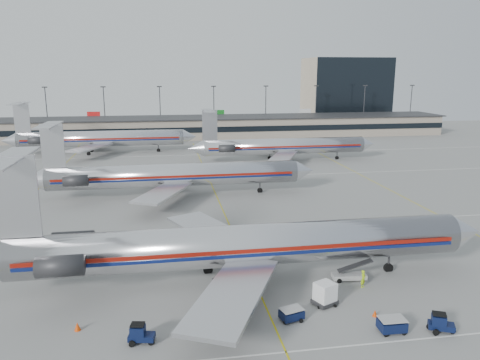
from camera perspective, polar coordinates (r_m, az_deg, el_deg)
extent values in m
plane|color=gray|center=(52.03, 0.47, -9.43)|extent=(260.00, 260.00, 0.00)
cube|color=silver|center=(61.27, -1.13, -5.89)|extent=(160.00, 0.15, 0.02)
cube|color=gray|center=(146.57, -6.10, 6.38)|extent=(160.00, 16.00, 6.00)
cube|color=black|center=(138.51, -5.91, 6.08)|extent=(160.00, 0.20, 1.60)
cube|color=#2D2D30|center=(146.24, -6.13, 7.58)|extent=(162.00, 17.00, 0.30)
cylinder|color=#38383D|center=(164.01, -22.49, 7.75)|extent=(0.30, 0.30, 15.00)
cube|color=#2D2D30|center=(163.61, -22.72, 10.40)|extent=(1.60, 0.40, 0.35)
cylinder|color=#38383D|center=(160.94, -16.18, 8.14)|extent=(0.30, 0.30, 15.00)
cube|color=#2D2D30|center=(160.53, -16.36, 10.84)|extent=(1.60, 0.40, 0.35)
cylinder|color=#38383D|center=(159.84, -9.70, 8.44)|extent=(0.30, 0.30, 15.00)
cube|color=#2D2D30|center=(159.43, -9.81, 11.16)|extent=(1.60, 0.40, 0.35)
cylinder|color=#38383D|center=(160.76, -3.20, 8.63)|extent=(0.30, 0.30, 15.00)
cube|color=#2D2D30|center=(160.35, -3.24, 11.34)|extent=(1.60, 0.40, 0.35)
cylinder|color=#38383D|center=(163.67, 3.15, 8.71)|extent=(0.30, 0.30, 15.00)
cube|color=#2D2D30|center=(163.27, 3.18, 11.37)|extent=(1.60, 0.40, 0.35)
cylinder|color=#38383D|center=(168.47, 9.21, 8.68)|extent=(0.30, 0.30, 15.00)
cube|color=#2D2D30|center=(168.08, 9.30, 11.27)|extent=(1.60, 0.40, 0.35)
cylinder|color=#38383D|center=(174.99, 14.87, 8.58)|extent=(0.30, 0.30, 15.00)
cube|color=#2D2D30|center=(174.61, 15.02, 11.06)|extent=(1.60, 0.40, 0.35)
cylinder|color=#38383D|center=(183.05, 20.08, 8.41)|extent=(0.30, 0.30, 15.00)
cube|color=#2D2D30|center=(182.70, 20.27, 10.78)|extent=(1.60, 0.40, 0.35)
cube|color=tan|center=(189.04, 12.69, 10.52)|extent=(30.00, 20.00, 25.00)
cylinder|color=silver|center=(45.02, 0.44, -7.97)|extent=(42.91, 3.97, 3.97)
cone|color=silver|center=(53.81, 25.69, -5.75)|extent=(3.43, 3.97, 3.97)
cube|color=maroon|center=(43.13, 0.90, -8.71)|extent=(40.76, 0.05, 0.38)
cube|color=#0B1853|center=(43.29, 0.90, -9.23)|extent=(40.76, 0.05, 0.30)
cube|color=silver|center=(52.10, -3.31, -6.27)|extent=(9.98, 14.54, 0.34)
cube|color=silver|center=(38.35, -0.85, -13.63)|extent=(9.98, 14.54, 0.34)
cube|color=silver|center=(44.56, -25.59, -1.91)|extent=(3.65, 0.27, 7.29)
cube|color=silver|center=(43.97, -26.43, 2.41)|extent=(2.57, 11.26, 0.19)
cylinder|color=#2D2D30|center=(48.03, -19.65, -6.98)|extent=(3.86, 1.82, 1.82)
cylinder|color=#2D2D30|center=(42.44, -21.07, -9.77)|extent=(3.86, 1.82, 1.82)
cylinder|color=#2D2D30|center=(50.68, 17.67, -9.64)|extent=(0.21, 0.21, 1.77)
cylinder|color=#2D2D30|center=(43.42, -3.27, -12.95)|extent=(0.21, 0.21, 1.77)
cylinder|color=#2D2D30|center=(48.08, -3.94, -10.28)|extent=(0.21, 0.21, 1.77)
cylinder|color=black|center=(50.87, 17.63, -10.17)|extent=(0.97, 0.32, 0.97)
cylinder|color=silver|center=(76.68, -7.88, 0.60)|extent=(40.14, 3.71, 3.71)
cone|color=silver|center=(80.14, 7.81, 1.14)|extent=(3.21, 3.71, 3.71)
cone|color=silver|center=(79.28, -23.88, 0.00)|extent=(3.61, 3.71, 3.71)
cube|color=maroon|center=(74.82, -7.84, 0.41)|extent=(38.14, 0.05, 0.35)
cube|color=#0B1853|center=(74.91, -7.83, 0.11)|extent=(38.14, 0.05, 0.28)
cube|color=silver|center=(83.74, -9.37, 0.90)|extent=(9.33, 13.61, 0.32)
cube|color=silver|center=(70.05, -9.32, -1.49)|extent=(9.33, 13.61, 0.32)
cube|color=silver|center=(77.57, -21.87, 3.88)|extent=(3.41, 0.25, 6.82)
cube|color=silver|center=(77.24, -22.29, 6.22)|extent=(2.41, 10.54, 0.18)
cylinder|color=#2D2D30|center=(80.51, -18.71, 0.84)|extent=(3.61, 1.71, 1.71)
cylinder|color=#2D2D30|center=(75.00, -19.39, -0.08)|extent=(3.61, 1.71, 1.71)
cylinder|color=#2D2D30|center=(78.86, 2.44, -0.94)|extent=(0.20, 0.20, 1.66)
cylinder|color=#2D2D30|center=(74.96, -10.06, -1.88)|extent=(0.20, 0.20, 1.66)
cylinder|color=#2D2D30|center=(79.62, -10.03, -1.00)|extent=(0.20, 0.20, 1.66)
cylinder|color=black|center=(78.98, 2.44, -1.28)|extent=(0.90, 0.30, 0.90)
cylinder|color=silver|center=(106.86, 5.46, 4.12)|extent=(36.89, 3.59, 3.59)
cone|color=silver|center=(113.59, 15.29, 4.25)|extent=(3.11, 3.59, 3.59)
cone|color=silver|center=(103.61, -5.43, 3.84)|extent=(3.49, 3.59, 3.59)
cube|color=maroon|center=(105.12, 5.71, 4.05)|extent=(35.05, 0.05, 0.34)
cube|color=#0B1853|center=(105.18, 5.70, 3.84)|extent=(35.05, 0.05, 0.27)
cube|color=silver|center=(113.07, 3.62, 4.15)|extent=(9.03, 13.16, 0.31)
cube|color=silver|center=(100.05, 5.35, 2.95)|extent=(9.03, 13.16, 0.31)
cube|color=silver|center=(103.18, -3.71, 6.69)|extent=(3.30, 0.24, 6.60)
cube|color=silver|center=(102.86, -3.90, 8.41)|extent=(2.33, 10.19, 0.17)
cylinder|color=#2D2D30|center=(106.92, -2.00, 4.34)|extent=(3.49, 1.65, 1.65)
cylinder|color=#2D2D30|center=(101.50, -1.60, 3.87)|extent=(3.49, 1.65, 1.65)
cylinder|color=#2D2D30|center=(111.15, 11.74, 2.90)|extent=(0.19, 0.19, 1.60)
cylinder|color=#2D2D30|center=(104.37, 4.20, 2.49)|extent=(0.19, 0.19, 1.60)
cylinder|color=#2D2D30|center=(108.83, 3.63, 2.93)|extent=(0.19, 0.19, 1.60)
cylinder|color=black|center=(111.23, 11.73, 2.66)|extent=(0.87, 0.29, 0.87)
cylinder|color=silver|center=(121.53, -16.43, 4.86)|extent=(39.88, 3.88, 3.88)
cone|color=silver|center=(120.78, -6.17, 5.27)|extent=(3.36, 3.88, 3.88)
cone|color=silver|center=(126.11, -26.34, 4.32)|extent=(3.78, 3.88, 3.88)
cube|color=maroon|center=(119.59, -16.55, 4.81)|extent=(37.89, 0.05, 0.37)
cube|color=#0B1853|center=(119.65, -16.54, 4.61)|extent=(37.89, 0.05, 0.29)
cube|color=silver|center=(129.16, -16.95, 4.82)|extent=(9.76, 14.23, 0.34)
cube|color=silver|center=(114.77, -17.87, 3.78)|extent=(9.76, 14.23, 0.34)
cube|color=silver|center=(124.55, -25.07, 6.91)|extent=(3.57, 0.26, 7.14)
cube|color=silver|center=(124.39, -25.36, 8.44)|extent=(2.52, 11.02, 0.19)
cylinder|color=#2D2D30|center=(127.05, -22.89, 4.85)|extent=(3.78, 1.78, 1.78)
cylinder|color=#2D2D30|center=(121.30, -23.53, 4.45)|extent=(3.78, 1.78, 1.78)
cylinder|color=#2D2D30|center=(121.02, -9.92, 3.82)|extent=(0.21, 0.21, 1.73)
cylinder|color=#2D2D30|center=(119.91, -17.98, 3.29)|extent=(0.21, 0.21, 1.73)
cylinder|color=#2D2D30|center=(124.83, -17.65, 3.68)|extent=(0.21, 0.21, 1.73)
cylinder|color=black|center=(121.09, -9.91, 3.59)|extent=(0.94, 0.31, 0.94)
cube|color=#091234|center=(37.76, -11.89, -18.21)|extent=(2.08, 1.31, 0.44)
cube|color=#091234|center=(37.51, -12.35, -17.52)|extent=(1.20, 1.06, 0.79)
cube|color=black|center=(37.24, -12.40, -16.82)|extent=(1.15, 1.01, 0.07)
cylinder|color=black|center=(38.23, -10.74, -18.15)|extent=(0.49, 0.16, 0.49)
cylinder|color=black|center=(37.47, -10.76, -18.84)|extent=(0.49, 0.16, 0.49)
cylinder|color=black|center=(38.31, -12.96, -18.19)|extent=(0.49, 0.16, 0.49)
cylinder|color=black|center=(37.56, -13.04, -18.88)|extent=(0.49, 0.16, 0.49)
cube|color=#091234|center=(39.46, -2.41, -16.30)|extent=(2.47, 1.60, 0.52)
cube|color=#091234|center=(39.13, -2.89, -15.54)|extent=(1.44, 1.28, 0.93)
cube|color=black|center=(38.84, -2.90, -14.73)|extent=(1.37, 1.22, 0.08)
cylinder|color=black|center=(40.14, -1.28, -16.20)|extent=(0.58, 0.19, 0.58)
cylinder|color=black|center=(39.25, -1.06, -16.94)|extent=(0.58, 0.19, 0.58)
cylinder|color=black|center=(39.97, -3.73, -16.36)|extent=(0.58, 0.19, 0.58)
cylinder|color=black|center=(39.08, -3.57, -17.10)|extent=(0.58, 0.19, 0.58)
cube|color=#091234|center=(41.47, 23.33, -16.02)|extent=(2.18, 1.70, 0.44)
cube|color=#091234|center=(41.09, 23.08, -15.44)|extent=(1.33, 1.25, 0.80)
cube|color=black|center=(40.85, 23.14, -14.78)|extent=(1.28, 1.19, 0.07)
cylinder|color=black|center=(42.27, 23.81, -15.87)|extent=(0.50, 0.16, 0.50)
cylinder|color=black|center=(41.63, 24.49, -16.40)|extent=(0.50, 0.16, 0.50)
cylinder|color=black|center=(41.56, 22.11, -16.22)|extent=(0.50, 0.16, 0.50)
cylinder|color=black|center=(40.91, 22.77, -16.77)|extent=(0.50, 0.16, 0.50)
cube|color=#091234|center=(40.07, 18.02, -16.46)|extent=(2.07, 1.44, 0.75)
cube|color=#9E9E9E|center=(39.81, 18.08, -15.79)|extent=(2.07, 1.44, 0.06)
cylinder|color=black|center=(41.03, 18.56, -16.40)|extent=(0.39, 0.15, 0.39)
cylinder|color=black|center=(40.14, 19.37, -17.16)|extent=(0.39, 0.15, 0.39)
cylinder|color=black|center=(40.40, 16.60, -16.74)|extent=(0.39, 0.15, 0.39)
cylinder|color=black|center=(39.50, 17.37, -17.54)|extent=(0.39, 0.15, 0.39)
cube|color=#091234|center=(40.06, 6.31, -15.96)|extent=(2.10, 1.71, 0.67)
cube|color=#9E9E9E|center=(39.83, 6.32, -15.36)|extent=(2.10, 1.71, 0.06)
cylinder|color=black|center=(40.84, 7.03, -15.94)|extent=(0.34, 0.13, 0.34)
cylinder|color=black|center=(39.96, 7.47, -16.66)|extent=(0.34, 0.13, 0.34)
cylinder|color=black|center=(40.52, 5.13, -16.15)|extent=(0.34, 0.13, 0.34)
cylinder|color=black|center=(39.63, 5.53, -16.87)|extent=(0.34, 0.13, 0.34)
cube|color=#2D2D30|center=(42.95, 10.28, -14.38)|extent=(2.41, 2.25, 0.32)
cube|color=white|center=(42.52, 10.33, -13.24)|extent=(2.07, 2.02, 1.60)
cylinder|color=black|center=(43.78, 10.93, -14.06)|extent=(0.26, 0.13, 0.26)
cylinder|color=black|center=(42.72, 11.54, -14.81)|extent=(0.26, 0.13, 0.26)
cylinder|color=black|center=(43.32, 9.02, -14.28)|extent=(0.26, 0.13, 0.26)
cylinder|color=black|center=(42.25, 9.58, -15.05)|extent=(0.26, 0.13, 0.26)
cube|color=#9E9E9E|center=(47.86, 13.16, -11.34)|extent=(3.40, 1.48, 0.46)
cube|color=#2D2D30|center=(47.65, 13.85, -10.11)|extent=(3.41, 1.11, 1.18)
cylinder|color=black|center=(48.80, 14.25, -11.14)|extent=(0.46, 0.15, 0.46)
cylinder|color=black|center=(47.97, 14.73, -11.62)|extent=(0.46, 0.15, 0.46)
cylinder|color=black|center=(47.94, 11.57, -11.45)|extent=(0.46, 0.15, 0.46)
cylinder|color=black|center=(47.09, 12.02, -11.94)|extent=(0.46, 0.15, 0.46)
imported|color=#B9EB16|center=(46.55, 14.79, -11.57)|extent=(0.73, 0.71, 1.69)
imported|color=#AFC712|center=(43.87, 10.81, -13.07)|extent=(0.91, 0.82, 1.52)
cone|color=#DD3F07|center=(42.03, 16.13, -15.33)|extent=(0.46, 0.46, 0.57)
cone|color=#DD3F07|center=(40.65, -19.21, -16.50)|extent=(0.52, 0.52, 0.69)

